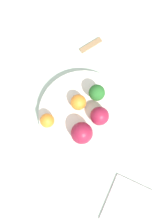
% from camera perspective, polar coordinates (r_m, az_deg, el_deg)
% --- Properties ---
extents(ground_plane, '(6.00, 6.00, 0.00)m').
position_cam_1_polar(ground_plane, '(0.65, -0.00, -1.15)').
color(ground_plane, gray).
extents(table_surface, '(1.20, 1.20, 0.02)m').
position_cam_1_polar(table_surface, '(0.64, -0.00, -0.97)').
color(table_surface, '#B2C6B2').
rests_on(table_surface, ground_plane).
extents(bowl, '(0.25, 0.25, 0.03)m').
position_cam_1_polar(bowl, '(0.62, -0.00, -0.50)').
color(bowl, silver).
rests_on(bowl, table_surface).
extents(broccoli, '(0.04, 0.04, 0.06)m').
position_cam_1_polar(broccoli, '(0.58, 3.37, 5.01)').
color(broccoli, '#99C17A').
rests_on(broccoli, bowl).
extents(apple_red, '(0.06, 0.06, 0.06)m').
position_cam_1_polar(apple_red, '(0.57, -0.59, -5.51)').
color(apple_red, maroon).
rests_on(apple_red, bowl).
extents(apple_green, '(0.05, 0.05, 0.05)m').
position_cam_1_polar(apple_green, '(0.58, 4.09, -1.04)').
color(apple_green, maroon).
rests_on(apple_green, bowl).
extents(orange_front, '(0.04, 0.04, 0.04)m').
position_cam_1_polar(orange_front, '(0.59, -9.59, -2.22)').
color(orange_front, orange).
rests_on(orange_front, bowl).
extents(orange_back, '(0.04, 0.04, 0.04)m').
position_cam_1_polar(orange_back, '(0.59, -1.50, 2.56)').
color(orange_back, orange).
rests_on(orange_back, bowl).
extents(napkin, '(0.14, 0.15, 0.01)m').
position_cam_1_polar(napkin, '(0.63, 11.03, -22.71)').
color(napkin, beige).
rests_on(napkin, table_surface).
extents(spoon, '(0.03, 0.08, 0.01)m').
position_cam_1_polar(spoon, '(0.71, 1.79, 17.04)').
color(spoon, olive).
rests_on(spoon, table_surface).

